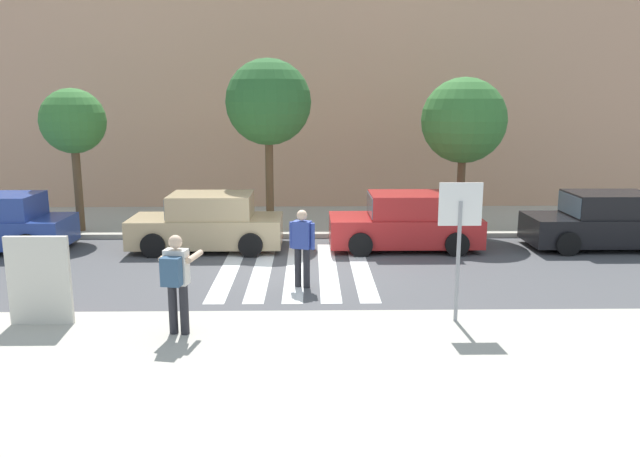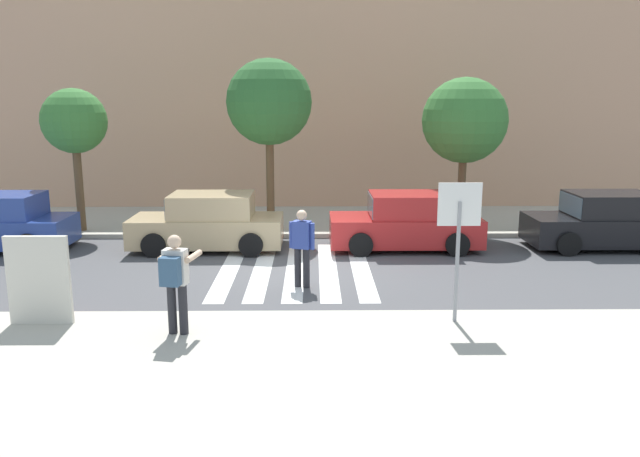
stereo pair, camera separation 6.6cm
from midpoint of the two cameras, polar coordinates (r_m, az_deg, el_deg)
ground_plane at (r=15.01m, az=-2.44°, el=-3.96°), size 120.00×120.00×0.00m
sidewalk_near at (r=9.18m, az=-3.43°, el=-14.14°), size 60.00×6.00×0.14m
sidewalk_far at (r=20.84m, az=-2.03°, el=0.72°), size 60.00×4.80×0.14m
building_facade_far at (r=24.85m, az=-1.90°, el=11.11°), size 56.00×4.00×7.54m
crosswalk_stripe_0 at (r=15.33m, az=-8.42°, el=-3.73°), size 0.44×5.20×0.01m
crosswalk_stripe_1 at (r=15.25m, az=-5.43°, el=-3.74°), size 0.44×5.20×0.01m
crosswalk_stripe_2 at (r=15.20m, az=-2.42°, el=-3.74°), size 0.44×5.20×0.01m
crosswalk_stripe_3 at (r=15.20m, az=0.60°, el=-3.73°), size 0.44×5.20×0.01m
crosswalk_stripe_4 at (r=15.25m, az=3.62°, el=-3.71°), size 0.44×5.20×0.01m
stop_sign at (r=11.17m, az=12.49°, el=0.64°), size 0.76×0.08×2.51m
photographer_with_backpack at (r=10.73m, az=-13.17°, el=-4.26°), size 0.67×0.91×1.72m
pedestrian_crossing at (r=13.57m, az=-1.79°, el=-1.42°), size 0.55×0.35×1.72m
parked_car_tan at (r=17.31m, az=-10.30°, el=0.45°), size 4.10×1.92×1.55m
parked_car_red at (r=17.27m, az=7.75°, el=0.51°), size 4.10×1.92×1.55m
parked_car_black at (r=18.89m, az=24.42°, el=0.53°), size 4.10×1.92×1.55m
street_tree_west at (r=19.93m, az=-21.74°, el=9.00°), size 1.90×1.90×4.24m
street_tree_center at (r=18.80m, az=-4.86°, el=11.38°), size 2.54×2.54×5.10m
street_tree_east at (r=19.26m, az=12.91°, el=9.56°), size 2.53×2.53×4.56m
advertising_board at (r=12.07m, az=-24.41°, el=-4.35°), size 1.10×0.11×1.60m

